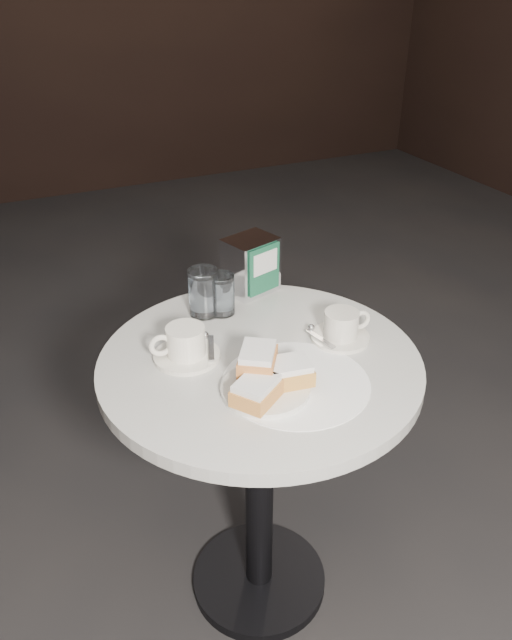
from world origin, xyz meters
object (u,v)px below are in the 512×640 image
Objects in this scene: coffee_cup_left at (185,345)px; cafe_table at (260,429)px; beignet_plate at (267,379)px; water_glass_left at (204,293)px; water_glass_right at (222,295)px; coffee_cup_right at (341,327)px; napkin_dispenser at (251,265)px.

cafe_table is at bearing -20.22° from coffee_cup_left.
cafe_table is 0.26m from beignet_plate.
water_glass_left is (-0.00, 0.35, 0.02)m from beignet_plate.
water_glass_right reaches higher than beignet_plate.
coffee_cup_left is 0.35m from coffee_cup_right.
water_glass_left reaches higher than beignet_plate.
coffee_cup_right is 0.34m from water_glass_left.
cafe_table is at bearing 71.35° from beignet_plate.
cafe_table is 0.42m from napkin_dispenser.
napkin_dispenser is at bearing 22.57° from water_glass_left.
coffee_cup_left is 0.20m from water_glass_left.
water_glass_right is (0.04, -0.01, -0.01)m from water_glass_left.
coffee_cup_left is at bearing -122.66° from water_glass_left.
water_glass_left is (-0.04, 0.23, 0.25)m from cafe_table.
coffee_cup_right reaches higher than cafe_table.
napkin_dispenser is (0.11, 0.30, 0.27)m from cafe_table.
beignet_plate reaches higher than coffee_cup_right.
water_glass_right is (0.04, 0.33, 0.02)m from beignet_plate.
napkin_dispenser reaches higher than cafe_table.
water_glass_right is at bearing 51.23° from coffee_cup_left.
beignet_plate is 0.21m from coffee_cup_left.
water_glass_left is 0.80× the size of napkin_dispenser.
coffee_cup_left is at bearing 171.63° from coffee_cup_right.
napkin_dispenser is (0.15, 0.41, 0.04)m from beignet_plate.
beignet_plate reaches higher than coffee_cup_left.
napkin_dispenser reaches higher than beignet_plate.
coffee_cup_right is 0.32m from napkin_dispenser.
water_glass_left is at bearing 161.03° from water_glass_right.
coffee_cup_left is at bearing 154.33° from cafe_table.
beignet_plate is 0.44m from napkin_dispenser.
napkin_dispenser is (-0.09, 0.30, 0.04)m from coffee_cup_right.
water_glass_right is (-0.20, 0.22, 0.02)m from coffee_cup_right.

